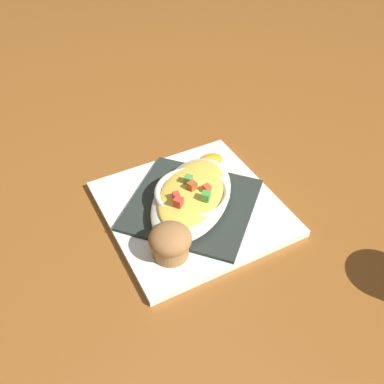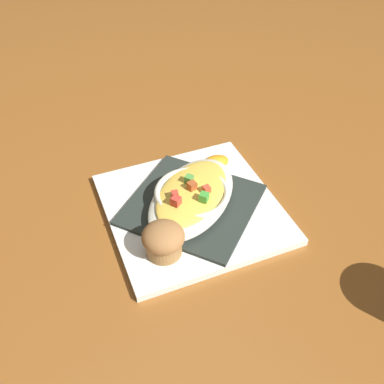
% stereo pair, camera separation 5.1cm
% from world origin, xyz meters
% --- Properties ---
extents(ground_plane, '(2.60, 2.60, 0.00)m').
position_xyz_m(ground_plane, '(0.00, 0.00, 0.00)').
color(ground_plane, brown).
extents(square_plate, '(0.32, 0.32, 0.01)m').
position_xyz_m(square_plate, '(0.00, 0.00, 0.01)').
color(square_plate, white).
rests_on(square_plate, ground_plane).
extents(folded_napkin, '(0.26, 0.26, 0.01)m').
position_xyz_m(folded_napkin, '(0.00, 0.00, 0.02)').
color(folded_napkin, '#28302A').
rests_on(folded_napkin, square_plate).
extents(gratin_dish, '(0.23, 0.20, 0.04)m').
position_xyz_m(gratin_dish, '(-0.00, -0.00, 0.04)').
color(gratin_dish, silver).
rests_on(gratin_dish, folded_napkin).
extents(muffin, '(0.06, 0.06, 0.05)m').
position_xyz_m(muffin, '(-0.09, -0.06, 0.04)').
color(muffin, '#9E703E').
rests_on(muffin, square_plate).
extents(orange_garnish, '(0.06, 0.06, 0.02)m').
position_xyz_m(orange_garnish, '(0.09, 0.06, 0.02)').
color(orange_garnish, '#4D2369').
rests_on(orange_garnish, square_plate).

